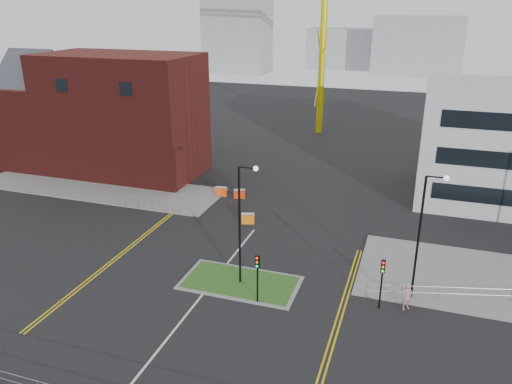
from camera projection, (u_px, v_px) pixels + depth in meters
ground at (164, 343)px, 30.21m from camera, size 200.00×200.00×0.00m
pavement_left at (99, 187)px, 55.63m from camera, size 28.00×8.00×0.12m
island_kerb at (240, 283)px, 36.69m from camera, size 8.60×4.60×0.08m
grass_island at (240, 282)px, 36.68m from camera, size 8.00×4.00×0.12m
brick_building at (101, 115)px, 59.43m from camera, size 24.20×10.07×14.24m
streetlamp_island at (242, 216)px, 34.71m from camera, size 1.46×0.36×9.18m
streetlamp_right_near at (423, 228)px, 32.92m from camera, size 1.46×0.36×9.18m
traffic_light_island at (257, 270)px, 33.40m from camera, size 0.28×0.33×3.65m
traffic_light_right at (382, 275)px, 32.80m from camera, size 0.28×0.33×3.65m
railing_left at (152, 204)px, 49.17m from camera, size 6.05×0.05×1.10m
railing_right at (512, 293)px, 34.02m from camera, size 19.05×5.05×1.10m
centre_line at (179, 324)px, 31.98m from camera, size 0.15×30.00×0.01m
yellow_left_a at (125, 249)px, 41.74m from camera, size 0.12×24.00×0.01m
yellow_left_b at (129, 250)px, 41.65m from camera, size 0.12×24.00×0.01m
yellow_right_a at (337, 317)px, 32.69m from camera, size 0.12×20.00×0.01m
yellow_right_b at (342, 318)px, 32.61m from camera, size 0.12×20.00×0.01m
skyline_a at (238, 34)px, 144.56m from camera, size 18.00×12.00×22.00m
skyline_b at (417, 46)px, 139.61m from camera, size 24.00×12.00×16.00m
skyline_d at (357, 49)px, 154.53m from camera, size 30.00×12.00×12.00m
pedestrian at (407, 296)px, 33.27m from camera, size 0.83×0.82×1.94m
barrier_left at (221, 191)px, 53.09m from camera, size 1.25×0.61×1.01m
barrier_mid at (239, 193)px, 52.48m from camera, size 1.23×0.73×0.98m
barrier_right at (248, 218)px, 46.43m from camera, size 1.27×0.74×1.01m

